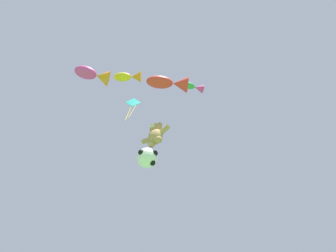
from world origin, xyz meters
TOP-DOWN VIEW (x-y plane):
  - teddy_bear_kite at (-1.86, 5.90)m, footprint 1.70×0.75m
  - soccer_ball_kite at (-2.42, 6.10)m, footprint 1.08×1.08m
  - fish_kite_emerald at (0.48, 6.37)m, footprint 1.31×1.43m
  - fish_kite_crimson at (-0.33, 5.02)m, footprint 2.30×2.18m
  - fish_kite_goldfin at (-2.24, 3.56)m, footprint 1.68×1.43m
  - fish_kite_magenta at (-3.42, 2.14)m, footprint 1.79×1.98m
  - diamond_kite at (-3.38, 5.18)m, footprint 0.82×0.66m

SIDE VIEW (x-z plane):
  - soccer_ball_kite at x=-2.42m, z-range 11.11..12.11m
  - teddy_bear_kite at x=-1.86m, z-range 12.03..13.75m
  - fish_kite_magenta at x=-3.42m, z-range 15.24..16.14m
  - fish_kite_crimson at x=-0.33m, z-range 15.37..16.29m
  - fish_kite_goldfin at x=-2.24m, z-range 16.34..17.02m
  - fish_kite_emerald at x=0.48m, z-range 16.60..17.13m
  - diamond_kite at x=-3.38m, z-range 15.51..18.51m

